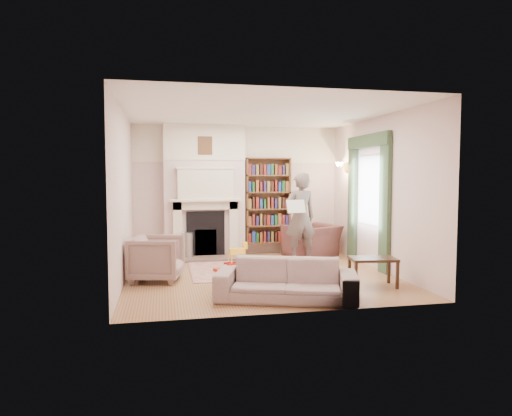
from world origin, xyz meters
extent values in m
plane|color=brown|center=(0.00, 0.00, 0.00)|extent=(4.50, 4.50, 0.00)
plane|color=white|center=(0.00, 0.00, 2.80)|extent=(4.50, 4.50, 0.00)
plane|color=silver|center=(0.00, 2.25, 1.40)|extent=(4.50, 0.00, 4.50)
plane|color=silver|center=(0.00, -2.25, 1.40)|extent=(4.50, 0.00, 4.50)
plane|color=silver|center=(-2.25, 0.00, 1.40)|extent=(0.00, 4.50, 4.50)
plane|color=silver|center=(2.25, 0.00, 1.40)|extent=(0.00, 4.50, 4.50)
cube|color=silver|center=(-0.75, 2.08, 1.40)|extent=(1.70, 0.35, 2.80)
cube|color=silver|center=(-0.75, 1.79, 1.22)|extent=(1.47, 0.24, 0.05)
cube|color=black|center=(-0.75, 1.88, 0.50)|extent=(0.80, 0.06, 0.96)
cube|color=silver|center=(-0.75, 1.81, 1.55)|extent=(1.15, 0.18, 0.62)
cube|color=brown|center=(0.65, 2.12, 1.18)|extent=(1.00, 0.24, 1.85)
cube|color=silver|center=(2.23, 0.40, 1.45)|extent=(0.02, 0.90, 1.30)
cube|color=#2C412A|center=(2.20, -0.30, 1.20)|extent=(0.07, 0.32, 2.40)
cube|color=#2C412A|center=(2.20, 1.10, 1.20)|extent=(0.07, 0.32, 2.40)
cube|color=#2C412A|center=(2.19, 0.40, 2.38)|extent=(0.09, 1.70, 0.24)
cube|color=#C1B191|center=(0.15, 0.54, 0.01)|extent=(2.62, 2.02, 0.01)
imported|color=#442425|center=(1.50, 1.60, 0.34)|extent=(1.30, 1.23, 0.67)
imported|color=gray|center=(-1.73, -0.10, 0.37)|extent=(0.97, 0.95, 0.74)
imported|color=#C1B39F|center=(0.03, -1.66, 0.28)|extent=(2.07, 1.33, 0.56)
imported|color=#584C46|center=(1.05, 1.00, 0.89)|extent=(0.71, 0.52, 1.79)
cube|color=beige|center=(0.90, 0.80, 1.13)|extent=(0.39, 0.16, 0.25)
cylinder|color=#9B9FA3|center=(-1.14, 1.77, 0.28)|extent=(0.27, 0.27, 0.55)
cube|color=gold|center=(-0.34, -0.41, 0.03)|extent=(0.43, 0.43, 0.03)
cube|color=red|center=(-0.56, 0.38, 0.04)|extent=(0.39, 0.33, 0.05)
cube|color=red|center=(-0.31, 0.25, 0.02)|extent=(0.29, 0.25, 0.02)
cube|color=red|center=(0.50, -0.27, 0.02)|extent=(0.25, 0.20, 0.02)
cube|color=red|center=(0.09, -0.63, 0.02)|extent=(0.29, 0.26, 0.02)
cube|color=red|center=(0.26, -0.29, 0.02)|extent=(0.29, 0.27, 0.02)
camera|label=1|loc=(-1.62, -7.67, 1.72)|focal=32.00mm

